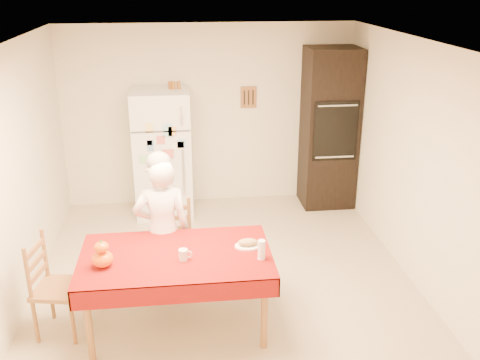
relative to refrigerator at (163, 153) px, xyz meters
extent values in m
plane|color=tan|center=(0.65, -1.88, -0.85)|extent=(4.50, 4.50, 0.00)
cube|color=beige|center=(0.65, 0.37, 0.40)|extent=(4.00, 0.02, 2.50)
cube|color=beige|center=(0.65, -4.13, 0.40)|extent=(4.00, 0.02, 2.50)
cube|color=beige|center=(-1.35, -1.88, 0.40)|extent=(0.02, 4.50, 2.50)
cube|color=beige|center=(2.65, -1.88, 0.40)|extent=(0.02, 4.50, 2.50)
cube|color=white|center=(0.65, -1.88, 1.65)|extent=(4.00, 4.50, 0.02)
cube|color=brown|center=(1.20, 0.36, 0.65)|extent=(0.22, 0.02, 0.30)
cube|color=white|center=(0.00, 0.00, 0.00)|extent=(0.75, 0.70, 1.70)
cube|color=silver|center=(0.26, -0.37, 0.60)|extent=(0.03, 0.03, 0.25)
cube|color=silver|center=(0.26, -0.37, -0.15)|extent=(0.03, 0.03, 0.60)
cube|color=black|center=(2.28, 0.05, 0.25)|extent=(0.70, 0.60, 2.20)
cube|color=black|center=(2.28, -0.26, 0.30)|extent=(0.59, 0.02, 0.80)
cylinder|color=brown|center=(-0.59, -3.03, -0.50)|extent=(0.06, 0.06, 0.71)
cylinder|color=brown|center=(-0.59, -2.25, -0.50)|extent=(0.06, 0.06, 0.71)
cylinder|color=brown|center=(0.89, -3.03, -0.50)|extent=(0.06, 0.06, 0.71)
cylinder|color=brown|center=(0.89, -2.25, -0.50)|extent=(0.06, 0.06, 0.71)
cube|color=brown|center=(0.15, -2.64, -0.12)|extent=(1.60, 0.90, 0.04)
cube|color=#611005|center=(0.15, -2.64, -0.09)|extent=(1.70, 1.00, 0.01)
cylinder|color=brown|center=(-0.10, -2.09, -0.64)|extent=(0.04, 0.04, 0.43)
cylinder|color=brown|center=(-0.07, -1.75, -0.64)|extent=(0.04, 0.04, 0.43)
cylinder|color=brown|center=(0.26, -2.13, -0.64)|extent=(0.04, 0.04, 0.43)
cylinder|color=brown|center=(0.29, -1.79, -0.64)|extent=(0.04, 0.04, 0.43)
cube|color=brown|center=(0.10, -1.94, -0.40)|extent=(0.46, 0.44, 0.04)
cube|color=brown|center=(0.11, -1.77, -0.15)|extent=(0.36, 0.07, 0.50)
cylinder|color=brown|center=(-0.78, -2.78, -0.64)|extent=(0.04, 0.04, 0.43)
cylinder|color=brown|center=(-1.11, -2.72, -0.64)|extent=(0.04, 0.04, 0.43)
cylinder|color=brown|center=(-0.71, -2.43, -0.64)|extent=(0.04, 0.04, 0.43)
cylinder|color=brown|center=(-1.04, -2.37, -0.64)|extent=(0.04, 0.04, 0.43)
cube|color=brown|center=(-0.91, -2.57, -0.40)|extent=(0.47, 0.49, 0.04)
cube|color=brown|center=(-1.08, -2.54, -0.15)|extent=(0.10, 0.36, 0.50)
imported|color=white|center=(0.02, -2.12, -0.10)|extent=(0.57, 0.39, 1.50)
cylinder|color=silver|center=(0.22, -2.74, -0.04)|extent=(0.08, 0.08, 0.10)
ellipsoid|color=#DB4E05|center=(-0.47, -2.77, -0.02)|extent=(0.18, 0.18, 0.14)
ellipsoid|color=red|center=(-0.47, -2.77, 0.09)|extent=(0.12, 0.12, 0.09)
cylinder|color=white|center=(0.89, -2.80, 0.00)|extent=(0.07, 0.07, 0.18)
cylinder|color=white|center=(0.80, -2.57, -0.08)|extent=(0.24, 0.24, 0.02)
ellipsoid|color=#957149|center=(0.80, -2.57, -0.04)|extent=(0.18, 0.10, 0.06)
cylinder|color=brown|center=(0.14, 0.05, 0.90)|extent=(0.05, 0.05, 0.10)
cylinder|color=#905A1A|center=(0.18, 0.05, 0.90)|extent=(0.05, 0.05, 0.10)
cylinder|color=brown|center=(0.25, 0.05, 0.90)|extent=(0.05, 0.05, 0.10)
camera|label=1|loc=(0.22, -6.86, 2.24)|focal=40.00mm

